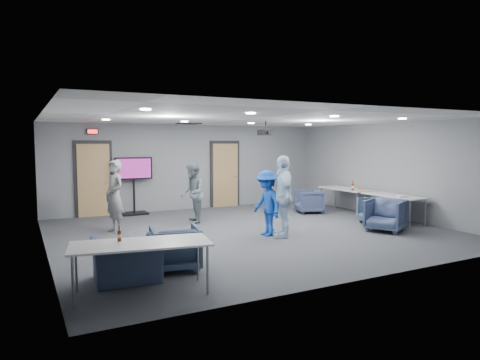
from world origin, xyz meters
name	(u,v)px	position (x,y,z in m)	size (l,w,h in m)	color
floor	(251,231)	(0.00, 0.00, 0.00)	(9.00, 9.00, 0.00)	#36393D
ceiling	(251,119)	(0.00, 0.00, 2.70)	(9.00, 9.00, 0.00)	white
wall_back	(191,167)	(0.00, 4.00, 1.35)	(9.00, 0.02, 2.70)	slate
wall_front	(375,193)	(0.00, -4.00, 1.35)	(9.00, 0.02, 2.70)	slate
wall_left	(44,184)	(-4.50, 0.00, 1.35)	(0.02, 8.00, 2.70)	slate
wall_right	(388,170)	(4.50, 0.00, 1.35)	(0.02, 8.00, 2.70)	slate
door_left	(94,180)	(-3.00, 3.95, 1.07)	(1.06, 0.17, 2.24)	black
door_right	(225,175)	(1.20, 3.95, 1.07)	(1.06, 0.17, 2.24)	black
exit_sign	(92,132)	(-3.00, 3.93, 2.45)	(0.32, 0.08, 0.16)	black
hvac_diffuser	(189,124)	(-0.50, 2.80, 2.69)	(0.60, 0.60, 0.03)	black
downlights	(251,119)	(0.00, 0.00, 2.68)	(6.18, 3.78, 0.02)	white
person_a	(115,196)	(-2.92, 1.41, 0.86)	(0.63, 0.41, 1.73)	gray
person_b	(192,193)	(-0.85, 1.67, 0.80)	(0.78, 0.61, 1.60)	slate
person_c	(283,196)	(0.37, -0.84, 0.93)	(1.08, 0.45, 1.85)	#C6E4FF
person_d	(267,203)	(0.11, -0.56, 0.75)	(0.98, 0.56, 1.51)	#1A46AD
chair_right_a	(309,202)	(2.90, 1.58, 0.35)	(0.74, 0.76, 0.69)	#36405E
chair_right_b	(377,211)	(3.35, -0.75, 0.35)	(0.75, 0.77, 0.70)	#384A62
chair_right_c	(385,215)	(2.90, -1.47, 0.39)	(0.83, 0.86, 0.78)	#3C4767
chair_front_a	(175,248)	(-2.63, -2.13, 0.37)	(0.79, 0.81, 0.74)	#394963
chair_front_b	(128,260)	(-3.48, -2.38, 0.33)	(1.02, 0.89, 0.67)	#3A4764
table_right_a	(346,190)	(4.00, 1.20, 0.68)	(0.75, 1.80, 0.73)	silver
table_right_b	(394,197)	(4.00, -0.70, 0.68)	(0.72, 1.73, 0.73)	silver
table_front_left	(141,246)	(-3.43, -3.00, 0.69)	(2.04, 1.13, 0.73)	silver
bottle_front	(119,236)	(-3.68, -2.77, 0.81)	(0.06, 0.06, 0.22)	#5E2610
bottle_right	(353,187)	(3.80, 0.66, 0.84)	(0.08, 0.08, 0.29)	#5E2610
snack_box	(361,189)	(4.21, 0.74, 0.75)	(0.17, 0.11, 0.04)	#E06438
wrapper	(402,196)	(3.82, -1.15, 0.76)	(0.23, 0.16, 0.05)	silver
tv_stand	(134,182)	(-1.89, 3.75, 0.97)	(1.11, 0.53, 1.70)	black
projector	(266,132)	(0.90, 0.82, 2.40)	(0.36, 0.35, 0.36)	black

